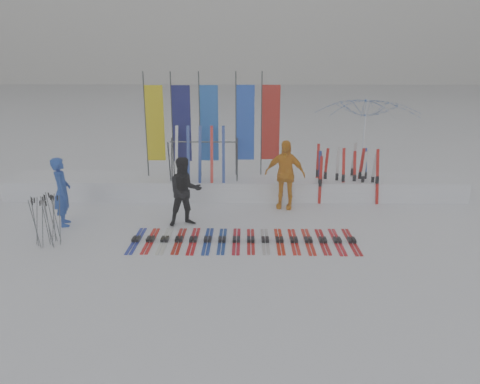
{
  "coord_description": "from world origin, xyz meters",
  "views": [
    {
      "loc": [
        0.35,
        -9.53,
        4.3
      ],
      "look_at": [
        0.2,
        1.6,
        1.0
      ],
      "focal_mm": 35.0,
      "sensor_mm": 36.0,
      "label": 1
    }
  ],
  "objects_px": {
    "person_blue": "(62,192)",
    "person_yellow": "(285,174)",
    "person_black": "(185,192)",
    "ski_rack": "(204,155)",
    "tent_canopy": "(365,142)",
    "ski_row": "(243,240)"
  },
  "relations": [
    {
      "from": "tent_canopy",
      "to": "ski_row",
      "type": "relative_size",
      "value": 0.64
    },
    {
      "from": "person_yellow",
      "to": "tent_canopy",
      "type": "height_order",
      "value": "tent_canopy"
    },
    {
      "from": "person_yellow",
      "to": "tent_canopy",
      "type": "xyz_separation_m",
      "value": [
        2.8,
        2.26,
        0.53
      ]
    },
    {
      "from": "person_blue",
      "to": "person_black",
      "type": "height_order",
      "value": "person_black"
    },
    {
      "from": "tent_canopy",
      "to": "ski_rack",
      "type": "height_order",
      "value": "tent_canopy"
    },
    {
      "from": "person_blue",
      "to": "person_yellow",
      "type": "xyz_separation_m",
      "value": [
        5.84,
        1.5,
        0.09
      ]
    },
    {
      "from": "person_black",
      "to": "ski_rack",
      "type": "relative_size",
      "value": 0.88
    },
    {
      "from": "person_yellow",
      "to": "person_black",
      "type": "bearing_deg",
      "value": -137.03
    },
    {
      "from": "person_black",
      "to": "tent_canopy",
      "type": "bearing_deg",
      "value": 13.96
    },
    {
      "from": "person_black",
      "to": "ski_rack",
      "type": "distance_m",
      "value": 2.33
    },
    {
      "from": "person_blue",
      "to": "ski_row",
      "type": "relative_size",
      "value": 0.34
    },
    {
      "from": "person_yellow",
      "to": "tent_canopy",
      "type": "bearing_deg",
      "value": 53.14
    },
    {
      "from": "person_blue",
      "to": "person_black",
      "type": "xyz_separation_m",
      "value": [
        3.16,
        0.03,
        0.0
      ]
    },
    {
      "from": "person_black",
      "to": "tent_canopy",
      "type": "relative_size",
      "value": 0.53
    },
    {
      "from": "tent_canopy",
      "to": "ski_rack",
      "type": "bearing_deg",
      "value": -164.07
    },
    {
      "from": "person_blue",
      "to": "person_yellow",
      "type": "relative_size",
      "value": 0.91
    },
    {
      "from": "person_blue",
      "to": "tent_canopy",
      "type": "relative_size",
      "value": 0.53
    },
    {
      "from": "person_blue",
      "to": "ski_rack",
      "type": "height_order",
      "value": "ski_rack"
    },
    {
      "from": "person_black",
      "to": "ski_row",
      "type": "height_order",
      "value": "person_black"
    },
    {
      "from": "person_blue",
      "to": "person_yellow",
      "type": "distance_m",
      "value": 6.03
    },
    {
      "from": "person_blue",
      "to": "ski_rack",
      "type": "xyz_separation_m",
      "value": [
        3.46,
        2.29,
        0.49
      ]
    },
    {
      "from": "tent_canopy",
      "to": "ski_rack",
      "type": "distance_m",
      "value": 5.39
    }
  ]
}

